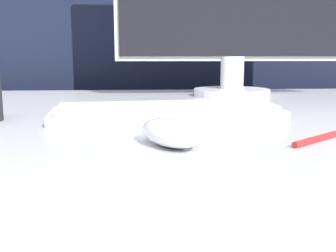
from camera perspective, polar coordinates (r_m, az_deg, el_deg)
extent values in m
cube|color=black|center=(1.42, -2.12, 0.62)|extent=(5.00, 0.03, 1.16)
ellipsoid|color=white|center=(0.48, 0.29, -0.92)|extent=(0.10, 0.13, 0.03)
cube|color=silver|center=(0.70, -0.39, 1.86)|extent=(0.41, 0.18, 0.02)
cube|color=white|center=(0.69, -0.39, 2.83)|extent=(0.39, 0.16, 0.01)
cylinder|color=white|center=(1.08, 9.21, 4.83)|extent=(0.20, 0.20, 0.02)
cylinder|color=white|center=(1.08, 9.29, 7.64)|extent=(0.06, 0.06, 0.09)
cylinder|color=red|center=(0.55, 21.52, -1.54)|extent=(0.11, 0.09, 0.01)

